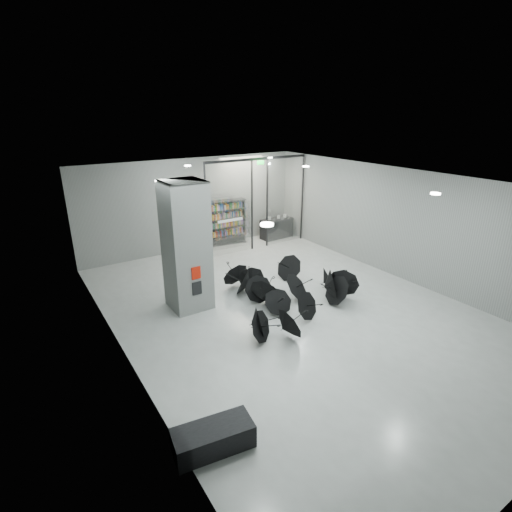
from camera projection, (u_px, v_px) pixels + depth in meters
room at (293, 222)px, 11.26m from camera, size 14.00×14.02×4.01m
column at (186, 247)px, 11.85m from camera, size 1.20×1.20×4.00m
fire_cabinet at (196, 273)px, 11.59m from camera, size 0.28×0.04×0.38m
info_panel at (197, 288)px, 11.76m from camera, size 0.30×0.03×0.42m
exit_sign at (260, 163)px, 16.30m from camera, size 0.30×0.06×0.15m
glass_partition at (258, 200)px, 17.03m from camera, size 5.06×0.08×4.00m
bench at (213, 438)px, 7.18m from camera, size 1.56×0.85×0.48m
bookshelf at (226, 222)px, 17.95m from camera, size 1.92×0.64×2.07m
shop_counter at (277, 228)px, 19.02m from camera, size 1.62×0.71×0.95m
umbrella_cluster at (288, 295)px, 12.53m from camera, size 5.07×4.55×1.24m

